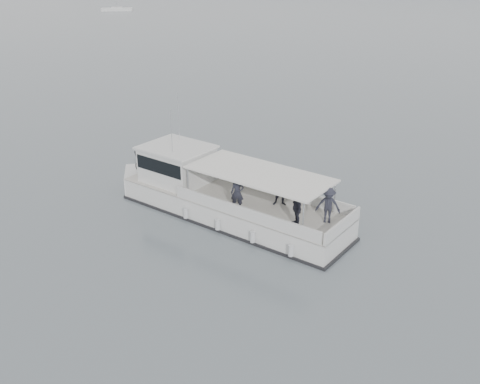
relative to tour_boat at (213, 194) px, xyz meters
The scene contains 2 objects.
ground 2.68m from the tour_boat, 91.21° to the left, with size 1400.00×1400.00×0.00m, color slate.
tour_boat is the anchor object (origin of this frame).
Camera 1 is at (16.47, -22.40, 12.59)m, focal length 40.00 mm.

